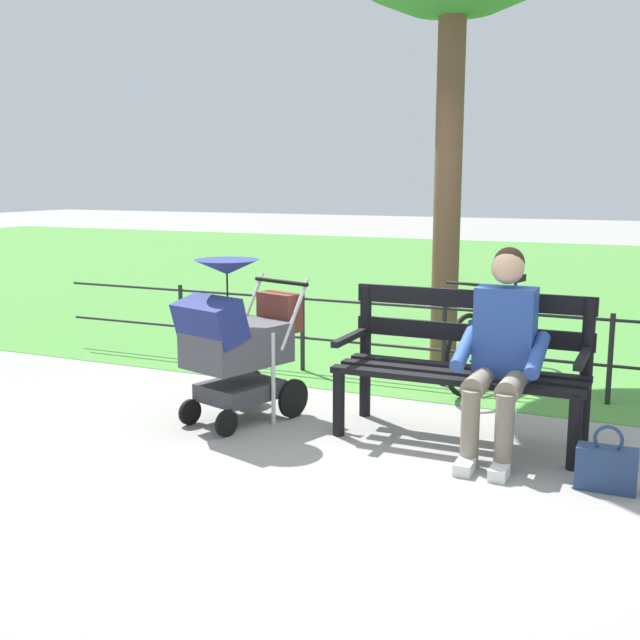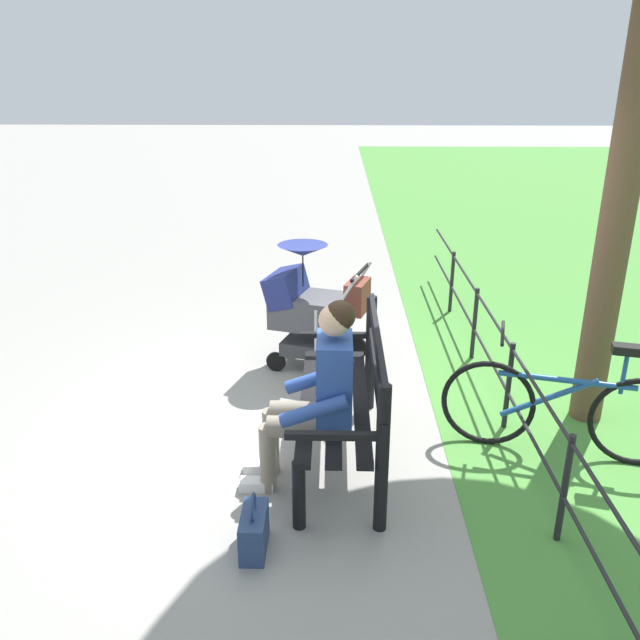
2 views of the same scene
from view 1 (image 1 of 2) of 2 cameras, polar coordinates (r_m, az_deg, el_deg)
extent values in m
plane|color=gray|center=(5.31, 5.19, -8.20)|extent=(60.00, 60.00, 0.00)
cube|color=#478438|center=(13.77, 17.38, 2.81)|extent=(40.00, 16.00, 0.01)
cube|color=black|center=(5.23, 10.64, -3.50)|extent=(1.60, 0.11, 0.04)
cube|color=black|center=(5.06, 10.14, -3.95)|extent=(1.60, 0.11, 0.04)
cube|color=black|center=(4.90, 9.61, -4.43)|extent=(1.60, 0.11, 0.04)
cube|color=black|center=(5.28, 10.98, -0.95)|extent=(1.60, 0.04, 0.12)
cube|color=black|center=(5.24, 11.06, 1.52)|extent=(1.60, 0.04, 0.12)
cylinder|color=black|center=(4.81, 18.20, -7.87)|extent=(0.08, 0.08, 0.45)
cylinder|color=black|center=(5.21, 18.96, -3.69)|extent=(0.08, 0.08, 0.95)
cube|color=black|center=(4.90, 18.73, -2.66)|extent=(0.05, 0.56, 0.04)
cylinder|color=black|center=(5.17, 1.38, -6.07)|extent=(0.08, 0.08, 0.45)
cylinder|color=black|center=(5.54, 3.35, -2.31)|extent=(0.08, 0.08, 0.95)
cube|color=black|center=(5.25, 2.26, -1.27)|extent=(0.05, 0.56, 0.04)
cylinder|color=slate|center=(4.77, 13.97, -4.73)|extent=(0.14, 0.40, 0.14)
cylinder|color=slate|center=(4.81, 11.62, -4.51)|extent=(0.14, 0.40, 0.14)
cylinder|color=slate|center=(4.65, 13.37, -8.12)|extent=(0.11, 0.11, 0.47)
cylinder|color=slate|center=(4.69, 10.96, -7.87)|extent=(0.11, 0.11, 0.47)
cube|color=silver|center=(4.64, 13.07, -10.76)|extent=(0.10, 0.22, 0.07)
cube|color=silver|center=(4.68, 10.64, -10.48)|extent=(0.10, 0.22, 0.07)
cube|color=#284793|center=(4.94, 13.45, -0.87)|extent=(0.36, 0.22, 0.56)
cylinder|color=#284793|center=(4.81, 15.69, -2.49)|extent=(0.09, 0.43, 0.23)
cylinder|color=#284793|center=(4.89, 10.59, -2.07)|extent=(0.09, 0.43, 0.23)
sphere|color=tan|center=(4.88, 13.64, 3.74)|extent=(0.20, 0.20, 0.20)
sphere|color=black|center=(4.91, 13.72, 4.13)|extent=(0.19, 0.19, 0.19)
cylinder|color=black|center=(5.57, -1.97, -5.78)|extent=(0.11, 0.28, 0.28)
cylinder|color=black|center=(5.89, -5.23, -4.93)|extent=(0.11, 0.28, 0.28)
cylinder|color=black|center=(5.22, -6.89, -7.55)|extent=(0.08, 0.18, 0.18)
cylinder|color=black|center=(5.50, -9.53, -6.69)|extent=(0.08, 0.18, 0.18)
cube|color=#38383D|center=(5.51, -5.88, -5.16)|extent=(0.56, 0.62, 0.12)
cylinder|color=silver|center=(5.39, -3.46, -4.32)|extent=(0.03, 0.03, 0.65)
cylinder|color=silver|center=(5.71, -6.72, -3.52)|extent=(0.03, 0.03, 0.65)
cube|color=#47474C|center=(5.42, -6.10, -1.83)|extent=(0.64, 0.79, 0.28)
cube|color=navy|center=(5.22, -8.09, -0.09)|extent=(0.55, 0.43, 0.33)
cylinder|color=black|center=(5.65, -2.87, 2.83)|extent=(0.51, 0.18, 0.03)
cylinder|color=silver|center=(5.45, -1.87, 0.44)|extent=(0.11, 0.29, 0.49)
cylinder|color=silver|center=(5.77, -5.18, 0.96)|extent=(0.11, 0.29, 0.49)
cone|color=navy|center=(5.28, -6.86, 3.88)|extent=(0.55, 0.55, 0.10)
cylinder|color=black|center=(5.30, -6.82, 1.95)|extent=(0.01, 0.01, 0.30)
cube|color=brown|center=(5.67, -3.00, 0.61)|extent=(0.35, 0.25, 0.28)
cube|color=navy|center=(4.60, 20.30, -10.22)|extent=(0.32, 0.14, 0.24)
torus|color=navy|center=(4.55, 20.43, -8.21)|extent=(0.16, 0.02, 0.16)
cylinder|color=black|center=(6.23, 20.55, -2.73)|extent=(0.04, 0.04, 0.70)
cylinder|color=black|center=(6.43, 9.08, -1.80)|extent=(0.04, 0.04, 0.70)
cylinder|color=black|center=(6.87, -1.29, -0.90)|extent=(0.04, 0.04, 0.70)
cylinder|color=black|center=(7.50, -10.16, -0.10)|extent=(0.04, 0.04, 0.70)
cylinder|color=black|center=(6.37, 9.16, 0.84)|extent=(7.70, 0.02, 0.02)
cylinder|color=black|center=(6.44, 9.07, -2.24)|extent=(7.70, 0.02, 0.02)
cylinder|color=brown|center=(7.00, 9.39, 10.52)|extent=(0.24, 0.24, 3.45)
torus|color=black|center=(6.18, 10.69, -2.52)|extent=(0.20, 0.65, 0.66)
torus|color=black|center=(7.07, 14.52, -1.08)|extent=(0.20, 0.65, 0.66)
cylinder|color=#1E4C8C|center=(6.57, 12.82, 0.38)|extent=(0.26, 0.88, 0.04)
cylinder|color=#1E4C8C|center=(6.51, 12.38, -1.04)|extent=(0.19, 0.62, 0.38)
cylinder|color=#1E4C8C|center=(6.87, 14.14, 1.59)|extent=(0.03, 0.03, 0.30)
cube|color=black|center=(6.85, 14.20, 3.00)|extent=(0.15, 0.22, 0.06)
cylinder|color=black|center=(6.13, 11.08, 2.58)|extent=(0.43, 0.13, 0.02)
camera|label=2|loc=(5.57, 56.16, 14.86)|focal=36.45mm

